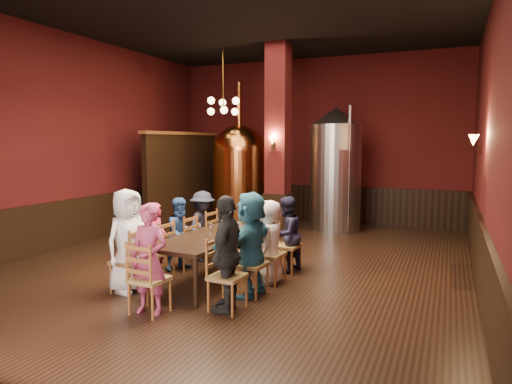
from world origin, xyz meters
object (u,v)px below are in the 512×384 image
at_px(person_1, 157,241).
at_px(copper_kettle, 239,173).
at_px(dining_table, 213,239).
at_px(rose_vase, 230,213).
at_px(person_0, 128,241).
at_px(person_2, 181,234).
at_px(steel_vessel, 335,169).

distance_m(person_1, copper_kettle, 5.17).
relative_size(dining_table, rose_vase, 7.69).
distance_m(person_0, rose_vase, 2.00).
bearing_deg(person_1, rose_vase, -50.20).
bearing_deg(rose_vase, copper_kettle, 112.76).
height_order(dining_table, person_2, person_2).
xyz_separation_m(person_2, steel_vessel, (1.64, 4.52, 0.90)).
xyz_separation_m(person_2, rose_vase, (0.69, 0.51, 0.33)).
bearing_deg(rose_vase, steel_vessel, 76.65).
distance_m(dining_table, steel_vessel, 5.04).
bearing_deg(person_0, steel_vessel, -5.12).
height_order(dining_table, steel_vessel, steel_vessel).
bearing_deg(person_0, person_1, 7.75).
bearing_deg(person_1, dining_table, -90.63).
bearing_deg(rose_vase, person_0, -112.69).
xyz_separation_m(person_0, rose_vase, (0.77, 1.84, 0.19)).
bearing_deg(copper_kettle, steel_vessel, 3.15).
xyz_separation_m(steel_vessel, rose_vase, (-0.95, -4.01, -0.57)).
bearing_deg(person_0, rose_vase, -11.42).
bearing_deg(copper_kettle, person_0, -81.50).
bearing_deg(person_2, steel_vessel, 3.33).
bearing_deg(copper_kettle, person_2, -77.95).
bearing_deg(person_1, person_0, 158.15).
distance_m(copper_kettle, rose_vase, 4.21).
xyz_separation_m(person_0, steel_vessel, (1.72, 5.85, 0.76)).
xyz_separation_m(person_1, steel_vessel, (1.68, 5.18, 0.90)).
relative_size(dining_table, person_0, 1.60).
bearing_deg(steel_vessel, copper_kettle, -176.85).
xyz_separation_m(dining_table, copper_kettle, (-1.76, 4.76, 0.69)).
bearing_deg(dining_table, copper_kettle, 113.84).
height_order(dining_table, person_0, person_0).
distance_m(person_2, steel_vessel, 4.89).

